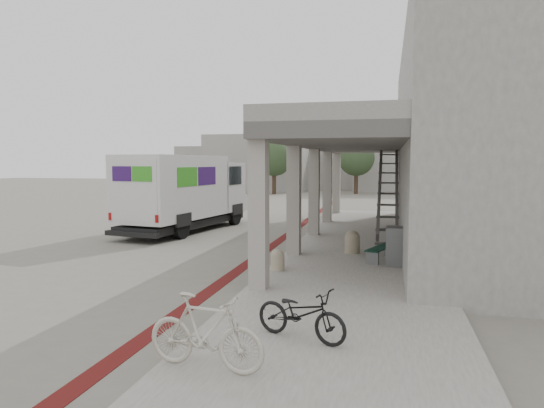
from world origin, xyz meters
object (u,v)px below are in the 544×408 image
(fedex_truck, at_px, (186,191))
(bicycle_cream, at_px, (205,332))
(bicycle_black, at_px, (301,314))
(utility_cabinet, at_px, (395,246))
(bench, at_px, (382,250))

(fedex_truck, distance_m, bicycle_cream, 14.08)
(fedex_truck, xyz_separation_m, bicycle_black, (6.87, -11.40, -1.13))
(bicycle_cream, bearing_deg, utility_cabinet, -11.05)
(bench, relative_size, bicycle_cream, 0.99)
(utility_cabinet, height_order, bicycle_cream, utility_cabinet)
(fedex_truck, bearing_deg, bicycle_cream, -56.39)
(fedex_truck, height_order, bench, fedex_truck)
(utility_cabinet, xyz_separation_m, bicycle_cream, (-2.50, -7.28, -0.00))
(utility_cabinet, distance_m, bicycle_black, 6.09)
(fedex_truck, xyz_separation_m, bicycle_cream, (5.84, -12.77, -1.03))
(bench, bearing_deg, fedex_truck, 168.12)
(fedex_truck, relative_size, bicycle_black, 4.87)
(utility_cabinet, relative_size, bicycle_black, 0.66)
(fedex_truck, height_order, utility_cabinet, fedex_truck)
(fedex_truck, height_order, bicycle_cream, fedex_truck)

